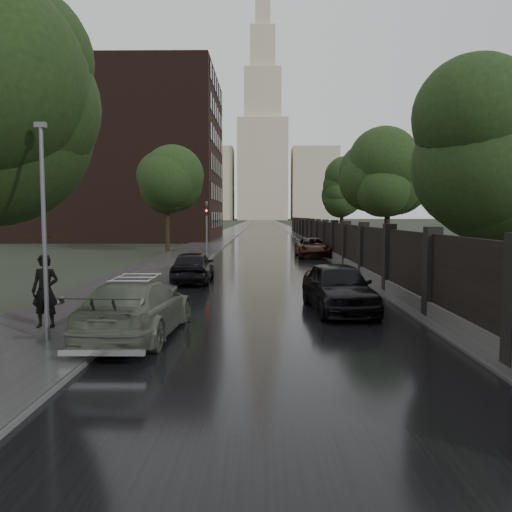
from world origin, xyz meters
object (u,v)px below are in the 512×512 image
(traffic_light, at_px, (207,224))
(lamp_post, at_px, (44,232))
(tree_right_c, at_px, (342,196))
(car_right_near, at_px, (338,287))
(tree_left_far, at_px, (167,187))
(tree_right_b, at_px, (388,185))
(hatchback_left, at_px, (193,267))
(volga_sedan, at_px, (136,308))
(pedestrian_umbrella, at_px, (44,251))
(car_right_far, at_px, (312,247))
(tree_right_a, at_px, (489,161))

(traffic_light, bearing_deg, lamp_post, -92.68)
(tree_right_c, distance_m, car_right_near, 34.77)
(tree_left_far, distance_m, tree_right_b, 17.45)
(tree_right_b, height_order, traffic_light, tree_right_b)
(tree_left_far, xyz_separation_m, hatchback_left, (4.43, -17.40, -4.52))
(tree_right_c, relative_size, hatchback_left, 1.64)
(tree_left_far, relative_size, volga_sedan, 1.48)
(hatchback_left, bearing_deg, lamp_post, 79.31)
(traffic_light, bearing_deg, pedestrian_umbrella, -94.44)
(lamp_post, bearing_deg, volga_sedan, 29.75)
(lamp_post, xyz_separation_m, car_right_far, (8.63, 25.00, -1.98))
(tree_right_a, height_order, tree_right_b, same)
(car_right_near, xyz_separation_m, car_right_far, (1.27, 20.57, -0.08))
(traffic_light, xyz_separation_m, car_right_near, (6.27, -19.07, -1.62))
(car_right_far, bearing_deg, volga_sedan, -106.71)
(tree_right_c, distance_m, car_right_far, 14.78)
(pedestrian_umbrella, bearing_deg, car_right_near, 21.73)
(car_right_far, bearing_deg, tree_right_b, -47.33)
(tree_right_a, relative_size, tree_right_b, 1.00)
(lamp_post, height_order, car_right_far, lamp_post)
(tree_right_c, xyz_separation_m, car_right_far, (-4.27, -13.50, -4.26))
(tree_right_c, distance_m, pedestrian_umbrella, 39.63)
(tree_left_far, height_order, tree_right_a, tree_left_far)
(traffic_light, relative_size, pedestrian_umbrella, 1.35)
(lamp_post, xyz_separation_m, pedestrian_umbrella, (-0.62, 1.35, -0.54))
(tree_right_b, distance_m, lamp_post, 24.33)
(hatchback_left, height_order, car_right_near, car_right_near)
(tree_right_b, xyz_separation_m, hatchback_left, (-11.07, -9.40, -4.22))
(car_right_near, xyz_separation_m, pedestrian_umbrella, (-7.99, -3.08, 1.35))
(traffic_light, xyz_separation_m, volga_sedan, (0.70, -22.47, -1.67))
(volga_sedan, bearing_deg, car_right_near, -145.91)
(volga_sedan, distance_m, hatchback_left, 10.08)
(traffic_light, bearing_deg, tree_right_c, 51.82)
(tree_left_far, relative_size, tree_right_a, 1.05)
(tree_right_a, bearing_deg, tree_right_c, 90.00)
(pedestrian_umbrella, bearing_deg, hatchback_left, 76.55)
(tree_right_a, distance_m, lamp_post, 14.62)
(hatchback_left, bearing_deg, tree_right_a, 156.10)
(tree_right_b, relative_size, car_right_far, 1.41)
(tree_left_far, distance_m, pedestrian_umbrella, 27.40)
(car_right_far, xyz_separation_m, pedestrian_umbrella, (-9.25, -23.65, 1.44))
(lamp_post, relative_size, car_right_far, 1.02)
(tree_right_b, relative_size, car_right_near, 1.54)
(lamp_post, bearing_deg, car_right_near, 31.00)
(tree_right_c, distance_m, hatchback_left, 29.85)
(traffic_light, distance_m, hatchback_left, 12.52)
(hatchback_left, height_order, pedestrian_umbrella, pedestrian_umbrella)
(tree_right_a, xyz_separation_m, tree_right_c, (0.00, 32.00, 0.00))
(tree_left_far, bearing_deg, lamp_post, -84.79)
(tree_right_a, bearing_deg, volga_sedan, -153.76)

